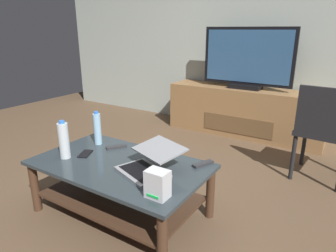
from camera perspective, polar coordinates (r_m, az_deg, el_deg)
name	(u,v)px	position (r m, az deg, el deg)	size (l,w,h in m)	color
ground_plane	(150,209)	(2.35, -3.50, -15.51)	(7.68, 7.68, 0.00)	brown
back_wall	(258,20)	(4.08, 16.76, 18.78)	(6.40, 0.12, 2.80)	#A8B2A8
coffee_table	(120,179)	(2.18, -9.10, -9.92)	(1.22, 0.71, 0.41)	#2D383D
media_cabinet	(244,112)	(3.90, 14.27, 2.66)	(1.92, 0.45, 0.60)	olive
television	(247,60)	(3.76, 14.94, 12.17)	(1.09, 0.20, 0.72)	black
dining_chair	(324,128)	(2.87, 27.68, -0.40)	(0.47, 0.47, 0.86)	black
laptop	(149,163)	(1.97, -3.61, -6.98)	(0.44, 0.47, 0.16)	gray
router_box	(158,184)	(1.67, -2.01, -11.04)	(0.13, 0.10, 0.16)	silver
water_bottle_near	(64,140)	(2.26, -19.30, -2.60)	(0.07, 0.07, 0.28)	silver
water_bottle_far	(97,129)	(2.46, -13.36, -0.50)	(0.06, 0.06, 0.27)	#99C6E5
cell_phone	(85,154)	(2.32, -15.53, -5.14)	(0.07, 0.14, 0.01)	black
tv_remote	(116,147)	(2.38, -9.83, -3.97)	(0.04, 0.16, 0.02)	#2D2D30
soundbar_remote	(203,164)	(2.08, 6.72, -7.22)	(0.04, 0.16, 0.02)	#2D2D30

